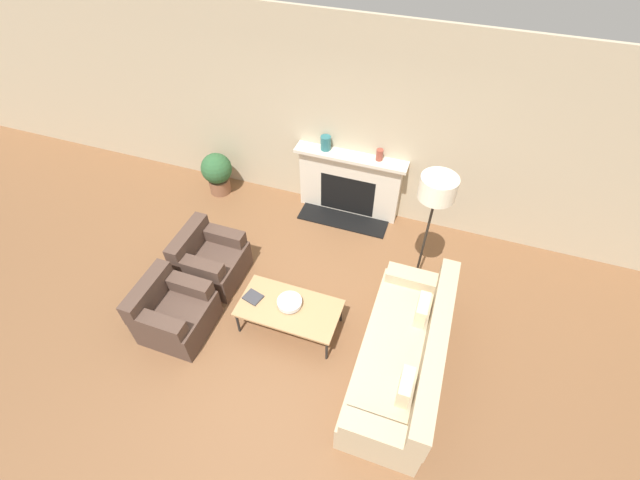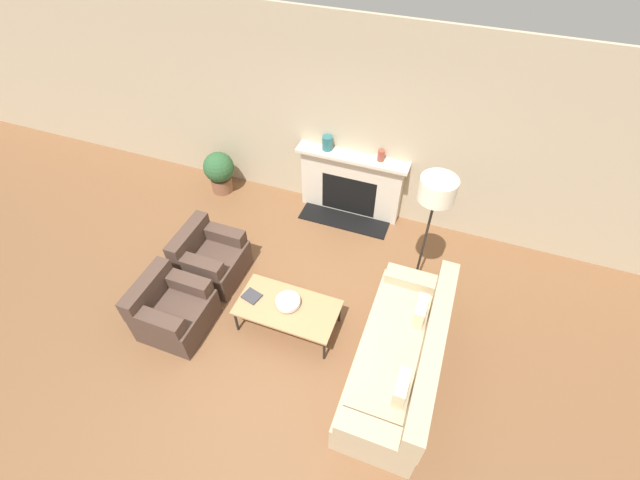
{
  "view_description": "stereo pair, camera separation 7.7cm",
  "coord_description": "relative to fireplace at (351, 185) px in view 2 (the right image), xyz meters",
  "views": [
    {
      "loc": [
        1.32,
        -2.33,
        4.59
      ],
      "look_at": [
        0.01,
        1.45,
        0.45
      ],
      "focal_mm": 24.0,
      "sensor_mm": 36.0,
      "label": 1
    },
    {
      "loc": [
        1.4,
        -2.3,
        4.59
      ],
      "look_at": [
        0.01,
        1.45,
        0.45
      ],
      "focal_mm": 24.0,
      "sensor_mm": 36.0,
      "label": 2
    }
  ],
  "objects": [
    {
      "name": "ground_plane",
      "position": [
        -0.06,
        -2.65,
        -0.51
      ],
      "size": [
        18.0,
        18.0,
        0.0
      ],
      "primitive_type": "plane",
      "color": "brown"
    },
    {
      "name": "wall_back",
      "position": [
        -0.06,
        0.15,
        0.94
      ],
      "size": [
        18.0,
        0.06,
        2.9
      ],
      "color": "#BCAD8E",
      "rests_on": "ground_plane"
    },
    {
      "name": "fireplace",
      "position": [
        0.0,
        0.0,
        0.0
      ],
      "size": [
        1.66,
        0.59,
        1.05
      ],
      "color": "beige",
      "rests_on": "ground_plane"
    },
    {
      "name": "couch",
      "position": [
        1.37,
        -2.46,
        -0.19
      ],
      "size": [
        0.84,
        2.13,
        0.88
      ],
      "rotation": [
        0.0,
        0.0,
        -1.57
      ],
      "color": "tan",
      "rests_on": "ground_plane"
    },
    {
      "name": "armchair_near",
      "position": [
        -1.36,
        -2.79,
        -0.21
      ],
      "size": [
        0.76,
        0.77,
        0.75
      ],
      "rotation": [
        0.0,
        0.0,
        1.57
      ],
      "color": "#4C382D",
      "rests_on": "ground_plane"
    },
    {
      "name": "armchair_far",
      "position": [
        -1.36,
        -1.9,
        -0.21
      ],
      "size": [
        0.76,
        0.77,
        0.75
      ],
      "rotation": [
        0.0,
        0.0,
        1.57
      ],
      "color": "#4C382D",
      "rests_on": "ground_plane"
    },
    {
      "name": "coffee_table",
      "position": [
        -0.05,
        -2.31,
        -0.15
      ],
      "size": [
        1.21,
        0.64,
        0.39
      ],
      "color": "tan",
      "rests_on": "ground_plane"
    },
    {
      "name": "bowl",
      "position": [
        -0.06,
        -2.28,
        -0.07
      ],
      "size": [
        0.29,
        0.29,
        0.08
      ],
      "color": "silver",
      "rests_on": "coffee_table"
    },
    {
      "name": "book",
      "position": [
        -0.51,
        -2.33,
        -0.11
      ],
      "size": [
        0.24,
        0.22,
        0.02
      ],
      "rotation": [
        0.0,
        0.0,
        -0.25
      ],
      "color": "#38383D",
      "rests_on": "coffee_table"
    },
    {
      "name": "floor_lamp",
      "position": [
        1.28,
        -1.19,
        1.02
      ],
      "size": [
        0.41,
        0.41,
        1.83
      ],
      "color": "black",
      "rests_on": "ground_plane"
    },
    {
      "name": "mantel_vase_left",
      "position": [
        -0.39,
        0.02,
        0.64
      ],
      "size": [
        0.15,
        0.15,
        0.21
      ],
      "color": "#28666B",
      "rests_on": "fireplace"
    },
    {
      "name": "mantel_vase_center_left",
      "position": [
        0.41,
        0.02,
        0.62
      ],
      "size": [
        0.1,
        0.1,
        0.17
      ],
      "color": "brown",
      "rests_on": "fireplace"
    },
    {
      "name": "potted_plant",
      "position": [
        -2.14,
        -0.25,
        -0.11
      ],
      "size": [
        0.49,
        0.49,
        0.71
      ],
      "color": "brown",
      "rests_on": "ground_plane"
    }
  ]
}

